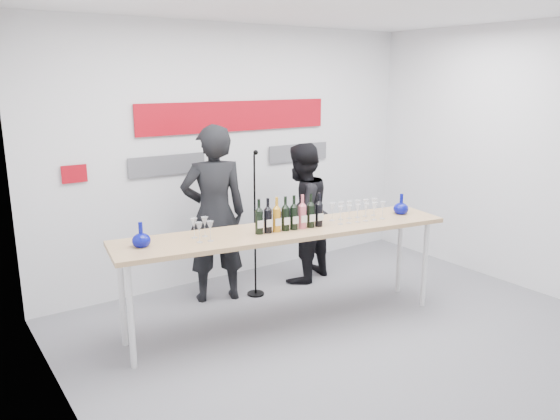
{
  "coord_description": "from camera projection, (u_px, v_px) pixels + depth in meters",
  "views": [
    {
      "loc": [
        -3.25,
        -3.66,
        2.4
      ],
      "look_at": [
        -0.36,
        0.55,
        1.15
      ],
      "focal_mm": 35.0,
      "sensor_mm": 36.0,
      "label": 1
    }
  ],
  "objects": [
    {
      "name": "presenter_right",
      "position": [
        301.0,
        213.0,
        6.45
      ],
      "size": [
        0.97,
        0.86,
        1.66
      ],
      "primitive_type": "imported",
      "rotation": [
        0.0,
        0.0,
        3.47
      ],
      "color": "black",
      "rests_on": "ground"
    },
    {
      "name": "decanter_right",
      "position": [
        401.0,
        204.0,
        5.77
      ],
      "size": [
        0.16,
        0.16,
        0.21
      ],
      "primitive_type": null,
      "color": "#070B81",
      "rests_on": "tasting_table"
    },
    {
      "name": "mic_stand",
      "position": [
        255.0,
        252.0,
        6.05
      ],
      "size": [
        0.19,
        0.19,
        1.65
      ],
      "rotation": [
        0.0,
        0.0,
        -0.31
      ],
      "color": "black",
      "rests_on": "ground"
    },
    {
      "name": "wine_bottles",
      "position": [
        290.0,
        213.0,
        5.14
      ],
      "size": [
        0.71,
        0.19,
        0.33
      ],
      "rotation": [
        0.0,
        0.0,
        -0.16
      ],
      "color": "black",
      "rests_on": "tasting_table"
    },
    {
      "name": "glasses_right",
      "position": [
        358.0,
        211.0,
        5.53
      ],
      "size": [
        0.58,
        0.3,
        0.18
      ],
      "color": "silver",
      "rests_on": "tasting_table"
    },
    {
      "name": "signage",
      "position": [
        233.0,
        129.0,
        6.41
      ],
      "size": [
        3.38,
        0.02,
        0.79
      ],
      "color": "#A10612",
      "rests_on": "back_wall"
    },
    {
      "name": "back_wall",
      "position": [
        237.0,
        154.0,
        6.54
      ],
      "size": [
        5.0,
        0.04,
        3.0
      ],
      "primitive_type": "cube",
      "color": "silver",
      "rests_on": "ground"
    },
    {
      "name": "tasting_table",
      "position": [
        286.0,
        236.0,
        5.24
      ],
      "size": [
        3.35,
        1.19,
        0.98
      ],
      "rotation": [
        0.0,
        0.0,
        -0.16
      ],
      "color": "tan",
      "rests_on": "ground"
    },
    {
      "name": "presenter_left",
      "position": [
        214.0,
        214.0,
        5.85
      ],
      "size": [
        0.81,
        0.65,
        1.93
      ],
      "primitive_type": "imported",
      "rotation": [
        0.0,
        0.0,
        2.84
      ],
      "color": "black",
      "rests_on": "ground"
    },
    {
      "name": "decanter_left",
      "position": [
        141.0,
        234.0,
        4.65
      ],
      "size": [
        0.16,
        0.16,
        0.21
      ],
      "primitive_type": null,
      "color": "#070B81",
      "rests_on": "tasting_table"
    },
    {
      "name": "glasses_left",
      "position": [
        202.0,
        230.0,
        4.86
      ],
      "size": [
        0.19,
        0.24,
        0.18
      ],
      "color": "silver",
      "rests_on": "tasting_table"
    },
    {
      "name": "ground",
      "position": [
        343.0,
        331.0,
        5.29
      ],
      "size": [
        5.0,
        5.0,
        0.0
      ],
      "primitive_type": "plane",
      "color": "slate",
      "rests_on": "ground"
    }
  ]
}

